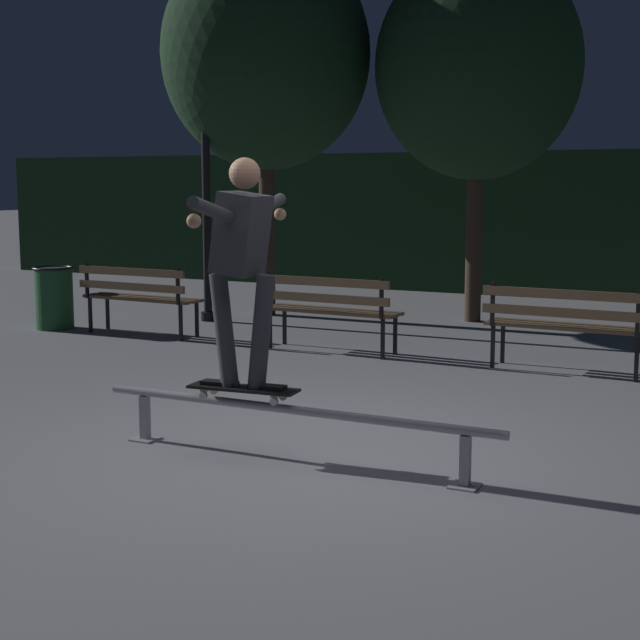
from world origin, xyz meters
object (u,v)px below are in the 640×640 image
at_px(lamp_post_left, 205,136).
at_px(skateboarder, 242,253).
at_px(grind_rail, 291,417).
at_px(skateboard, 243,389).
at_px(park_bench_leftmost, 138,292).
at_px(trash_can, 54,297).
at_px(park_bench_right_center, 565,320).
at_px(tree_far_left, 266,55).
at_px(tree_behind_benches, 478,66).
at_px(park_bench_left_center, 328,305).

bearing_deg(lamp_post_left, skateboarder, -54.49).
bearing_deg(grind_rail, skateboard, 180.00).
height_order(park_bench_leftmost, trash_can, park_bench_leftmost).
relative_size(grind_rail, park_bench_right_center, 1.84).
bearing_deg(skateboarder, park_bench_leftmost, 135.00).
relative_size(park_bench_leftmost, tree_far_left, 0.31).
height_order(tree_far_left, trash_can, tree_far_left).
relative_size(skateboarder, park_bench_right_center, 0.97).
bearing_deg(trash_can, lamp_post_left, 47.09).
bearing_deg(park_bench_leftmost, tree_behind_benches, 43.01).
bearing_deg(tree_far_left, tree_behind_benches, 13.92).
height_order(park_bench_left_center, tree_far_left, tree_far_left).
bearing_deg(tree_behind_benches, grind_rail, -82.27).
height_order(park_bench_right_center, trash_can, park_bench_right_center).
height_order(park_bench_right_center, tree_far_left, tree_far_left).
bearing_deg(lamp_post_left, park_bench_leftmost, -91.89).
height_order(grind_rail, tree_far_left, tree_far_left).
xyz_separation_m(park_bench_leftmost, trash_can, (-1.33, -0.01, -0.12)).
xyz_separation_m(tree_far_left, trash_can, (-1.80, -2.37, -3.19)).
relative_size(grind_rail, skateboarder, 1.90).
bearing_deg(park_bench_left_center, tree_behind_benches, 77.40).
relative_size(skateboard, tree_behind_benches, 0.16).
bearing_deg(skateboard, park_bench_leftmost, 134.98).
bearing_deg(skateboarder, skateboard, -174.18).
distance_m(grind_rail, trash_can, 6.73).
distance_m(park_bench_right_center, lamp_post_left, 5.68).
xyz_separation_m(skateboard, tree_far_left, (-3.36, 6.20, 3.14)).
height_order(grind_rail, lamp_post_left, lamp_post_left).
bearing_deg(tree_behind_benches, park_bench_leftmost, -136.99).
xyz_separation_m(skateboarder, lamp_post_left, (-3.79, 5.31, 1.08)).
bearing_deg(trash_can, grind_rail, -34.66).
relative_size(park_bench_left_center, lamp_post_left, 0.41).
distance_m(grind_rail, tree_behind_benches, 7.60).
bearing_deg(park_bench_leftmost, lamp_post_left, 88.11).
bearing_deg(grind_rail, lamp_post_left, 128.09).
bearing_deg(skateboard, trash_can, 143.43).
distance_m(lamp_post_left, trash_can, 2.89).
bearing_deg(park_bench_leftmost, skateboarder, -45.00).
bearing_deg(grind_rail, tree_behind_benches, 97.73).
height_order(park_bench_leftmost, park_bench_right_center, same).
bearing_deg(lamp_post_left, park_bench_left_center, -30.06).
bearing_deg(park_bench_left_center, grind_rail, -67.14).
bearing_deg(trash_can, tree_far_left, 52.77).
height_order(grind_rail, park_bench_leftmost, park_bench_leftmost).
distance_m(skateboarder, park_bench_leftmost, 5.49).
height_order(grind_rail, skateboarder, skateboarder).
distance_m(grind_rail, skateboard, 0.41).
bearing_deg(tree_behind_benches, trash_can, -146.35).
height_order(tree_far_left, tree_behind_benches, tree_far_left).
bearing_deg(skateboard, grind_rail, -0.00).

